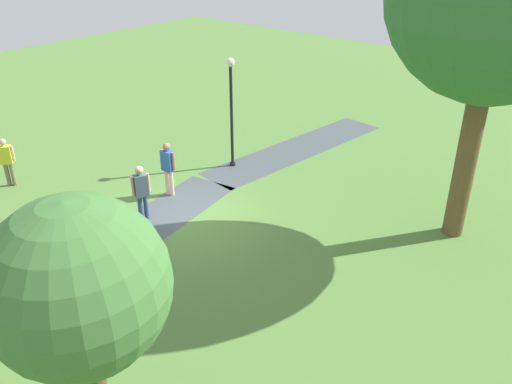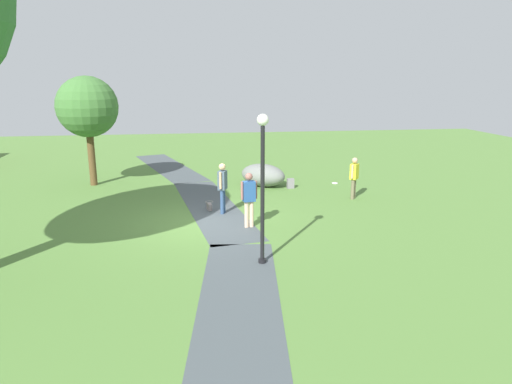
# 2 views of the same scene
# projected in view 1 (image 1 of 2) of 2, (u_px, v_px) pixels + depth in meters

# --- Properties ---
(ground_plane) EXTENTS (48.00, 48.00, 0.00)m
(ground_plane) POSITION_uv_depth(u_px,v_px,m) (186.00, 215.00, 15.18)
(ground_plane) COLOR #547E38
(footpath_segment_near) EXTENTS (8.14, 2.63, 0.01)m
(footpath_segment_near) POSITION_uv_depth(u_px,v_px,m) (297.00, 149.00, 19.52)
(footpath_segment_near) COLOR #464E52
(footpath_segment_near) RESTS_ON ground
(footpath_segment_mid) EXTENTS (8.16, 2.88, 0.01)m
(footpath_segment_mid) POSITION_uv_depth(u_px,v_px,m) (127.00, 239.00, 14.05)
(footpath_segment_mid) COLOR #464E52
(footpath_segment_mid) RESTS_ON ground
(young_tree_near_path) EXTENTS (2.51, 2.51, 4.57)m
(young_tree_near_path) POSITION_uv_depth(u_px,v_px,m) (78.00, 287.00, 6.98)
(young_tree_near_path) COLOR brown
(young_tree_near_path) RESTS_ON ground
(lamp_post) EXTENTS (0.28, 0.28, 3.69)m
(lamp_post) POSITION_uv_depth(u_px,v_px,m) (231.00, 102.00, 17.18)
(lamp_post) COLOR black
(lamp_post) RESTS_ON ground
(woman_with_handbag) EXTENTS (0.49, 0.35, 1.73)m
(woman_with_handbag) POSITION_uv_depth(u_px,v_px,m) (141.00, 190.00, 14.38)
(woman_with_handbag) COLOR #324D76
(woman_with_handbag) RESTS_ON ground
(man_near_boulder) EXTENTS (0.43, 0.41, 1.59)m
(man_near_boulder) POSITION_uv_depth(u_px,v_px,m) (6.00, 159.00, 16.46)
(man_near_boulder) COLOR #70674C
(man_near_boulder) RESTS_ON ground
(passerby_on_path) EXTENTS (0.30, 0.51, 1.71)m
(passerby_on_path) POSITION_uv_depth(u_px,v_px,m) (168.00, 165.00, 15.86)
(passerby_on_path) COLOR beige
(passerby_on_path) RESTS_ON ground
(handbag_on_grass) EXTENTS (0.34, 0.33, 0.31)m
(handbag_on_grass) POSITION_uv_depth(u_px,v_px,m) (142.00, 230.00, 14.23)
(handbag_on_grass) COLOR gray
(handbag_on_grass) RESTS_ON ground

